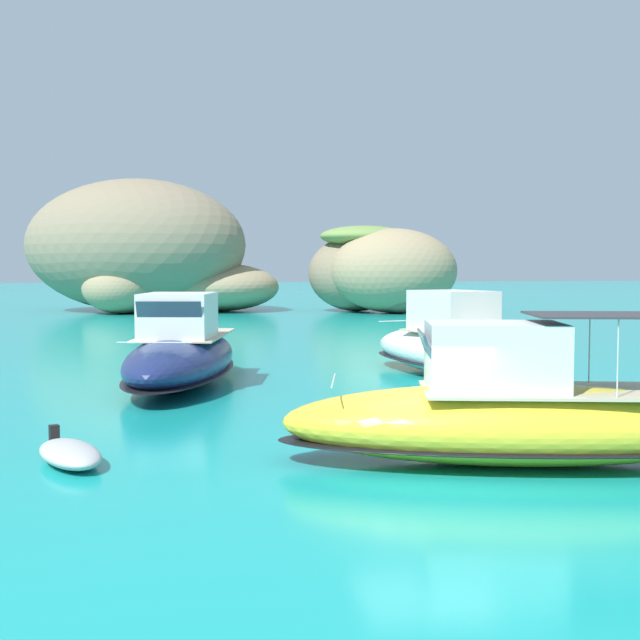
% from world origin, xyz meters
% --- Properties ---
extents(ground_plane, '(400.00, 400.00, 0.00)m').
position_xyz_m(ground_plane, '(0.00, 0.00, 0.00)').
color(ground_plane, teal).
extents(islet_large, '(27.51, 23.22, 11.83)m').
position_xyz_m(islet_large, '(-6.86, 62.01, 5.46)').
color(islet_large, '#84755B').
rests_on(islet_large, ground).
extents(islet_small, '(14.39, 14.35, 7.63)m').
position_xyz_m(islet_small, '(13.20, 56.65, 3.68)').
color(islet_small, '#84755B').
rests_on(islet_small, ground).
extents(motorboat_white, '(5.94, 11.16, 3.15)m').
position_xyz_m(motorboat_white, '(5.54, 13.55, 1.05)').
color(motorboat_white, white).
rests_on(motorboat_white, ground).
extents(motorboat_yellow, '(10.25, 5.08, 3.08)m').
position_xyz_m(motorboat_yellow, '(2.09, 0.38, 0.98)').
color(motorboat_yellow, yellow).
rests_on(motorboat_yellow, ground).
extents(motorboat_navy, '(5.31, 11.15, 3.16)m').
position_xyz_m(motorboat_navy, '(-4.48, 13.08, 1.06)').
color(motorboat_navy, navy).
rests_on(motorboat_navy, ground).
extents(dinghy_tender, '(1.92, 2.85, 0.58)m').
position_xyz_m(dinghy_tender, '(-6.89, 1.93, 0.22)').
color(dinghy_tender, '#B2B2B2').
rests_on(dinghy_tender, ground).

